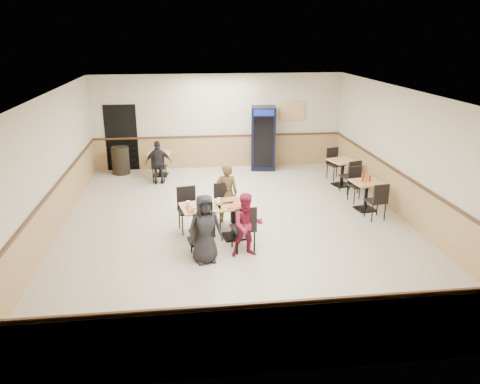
{
  "coord_description": "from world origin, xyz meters",
  "views": [
    {
      "loc": [
        -1.14,
        -9.91,
        4.22
      ],
      "look_at": [
        0.01,
        -0.5,
        0.97
      ],
      "focal_mm": 35.0,
      "sensor_mm": 36.0,
      "label": 1
    }
  ],
  "objects": [
    {
      "name": "room_shell",
      "position": [
        1.78,
        2.55,
        0.58
      ],
      "size": [
        10.0,
        10.0,
        10.0
      ],
      "color": "silver",
      "rests_on": "ground"
    },
    {
      "name": "side_table_far_chair_north",
      "position": [
        3.36,
        3.16,
        0.48
      ],
      "size": [
        0.56,
        0.56,
        0.97
      ],
      "primitive_type": null,
      "rotation": [
        0.0,
        0.0,
        0.3
      ],
      "color": "black",
      "rests_on": "ground"
    },
    {
      "name": "diner_woman_right",
      "position": [
        0.03,
        -1.57,
        0.65
      ],
      "size": [
        0.66,
        0.53,
        1.3
      ],
      "primitive_type": "imported",
      "rotation": [
        0.0,
        0.0,
        0.07
      ],
      "color": "maroon",
      "rests_on": "ground"
    },
    {
      "name": "back_table_chair_lone",
      "position": [
        -1.9,
        3.62,
        0.46
      ],
      "size": [
        0.48,
        0.48,
        0.92
      ],
      "primitive_type": null,
      "rotation": [
        0.0,
        0.0,
        3.01
      ],
      "color": "black",
      "rests_on": "ground"
    },
    {
      "name": "main_table",
      "position": [
        -0.51,
        -0.75,
        0.53
      ],
      "size": [
        1.6,
        1.01,
        0.8
      ],
      "rotation": [
        0.0,
        0.0,
        0.19
      ],
      "color": "black",
      "rests_on": "ground"
    },
    {
      "name": "main_chairs",
      "position": [
        -0.56,
        -0.76,
        0.51
      ],
      "size": [
        1.62,
        1.96,
        1.01
      ],
      "rotation": [
        0.0,
        0.0,
        0.19
      ],
      "color": "black",
      "rests_on": "ground"
    },
    {
      "name": "ground",
      "position": [
        0.0,
        0.0,
        0.0
      ],
      "size": [
        10.0,
        10.0,
        0.0
      ],
      "primitive_type": "plane",
      "color": "beige",
      "rests_on": "ground"
    },
    {
      "name": "side_table_far",
      "position": [
        3.36,
        2.55,
        0.51
      ],
      "size": [
        0.89,
        0.89,
        0.76
      ],
      "rotation": [
        0.0,
        0.0,
        0.3
      ],
      "color": "black",
      "rests_on": "ground"
    },
    {
      "name": "pepsi_cooler",
      "position": [
        1.38,
        4.59,
        1.01
      ],
      "size": [
        0.86,
        0.86,
        2.01
      ],
      "rotation": [
        0.0,
        0.0,
        -0.14
      ],
      "color": "black",
      "rests_on": "ground"
    },
    {
      "name": "diner_man_opposite",
      "position": [
        -0.21,
        0.23,
        0.7
      ],
      "size": [
        0.54,
        0.37,
        1.4
      ],
      "primitive_type": "imported",
      "rotation": [
        0.0,
        0.0,
        3.07
      ],
      "color": "brown",
      "rests_on": "ground"
    },
    {
      "name": "side_table_near_chair_south",
      "position": [
        3.3,
        -0.02,
        0.47
      ],
      "size": [
        0.5,
        0.5,
        0.94
      ],
      "primitive_type": null,
      "rotation": [
        0.0,
        0.0,
        3.3
      ],
      "color": "black",
      "rests_on": "ground"
    },
    {
      "name": "diner_woman_left",
      "position": [
        -0.81,
        -1.73,
        0.68
      ],
      "size": [
        0.74,
        0.56,
        1.36
      ],
      "primitive_type": "imported",
      "rotation": [
        0.0,
        0.0,
        0.21
      ],
      "color": "black",
      "rests_on": "ground"
    },
    {
      "name": "side_table_near_chair_north",
      "position": [
        3.3,
        1.16,
        0.47
      ],
      "size": [
        0.5,
        0.5,
        0.94
      ],
      "primitive_type": null,
      "rotation": [
        0.0,
        0.0,
        0.15
      ],
      "color": "black",
      "rests_on": "ground"
    },
    {
      "name": "lone_diner",
      "position": [
        -1.9,
        3.38,
        0.64
      ],
      "size": [
        0.77,
        0.36,
        1.28
      ],
      "primitive_type": "imported",
      "rotation": [
        0.0,
        0.0,
        3.2
      ],
      "color": "black",
      "rests_on": "ground"
    },
    {
      "name": "tabletop_clutter",
      "position": [
        -0.5,
        -0.81,
        0.82
      ],
      "size": [
        1.33,
        0.82,
        0.12
      ],
      "rotation": [
        0.0,
        0.0,
        0.19
      ],
      "color": "#B4270C",
      "rests_on": "main_table"
    },
    {
      "name": "condiment_caddy",
      "position": [
        3.27,
        0.62,
        0.83
      ],
      "size": [
        0.23,
        0.06,
        0.2
      ],
      "color": "red",
      "rests_on": "side_table_near"
    },
    {
      "name": "side_table_near",
      "position": [
        3.3,
        0.57,
        0.49
      ],
      "size": [
        0.79,
        0.79,
        0.74
      ],
      "rotation": [
        0.0,
        0.0,
        0.15
      ],
      "color": "black",
      "rests_on": "ground"
    },
    {
      "name": "side_table_far_chair_south",
      "position": [
        3.36,
        1.94,
        0.48
      ],
      "size": [
        0.56,
        0.56,
        0.97
      ],
      "primitive_type": null,
      "rotation": [
        0.0,
        0.0,
        3.44
      ],
      "color": "black",
      "rests_on": "ground"
    },
    {
      "name": "trash_bin",
      "position": [
        -3.12,
        4.55,
        0.43
      ],
      "size": [
        0.54,
        0.54,
        0.86
      ],
      "primitive_type": "cylinder",
      "color": "black",
      "rests_on": "ground"
    },
    {
      "name": "back_table",
      "position": [
        -1.9,
        4.2,
        0.48
      ],
      "size": [
        0.76,
        0.76,
        0.73
      ],
      "rotation": [
        0.0,
        0.0,
        -0.13
      ],
      "color": "black",
      "rests_on": "ground"
    }
  ]
}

